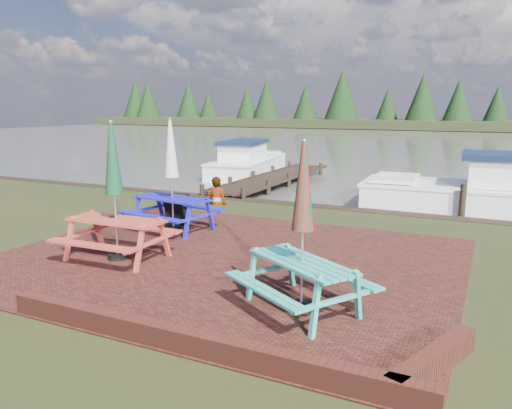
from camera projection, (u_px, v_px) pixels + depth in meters
The scene contains 13 objects.
ground at pixel (200, 274), 9.21m from camera, with size 120.00×120.00×0.00m, color black.
paving at pixel (226, 259), 10.09m from camera, with size 9.00×7.50×0.02m, color #381411.
brick_wall at pixel (243, 346), 6.13m from camera, with size 6.21×1.79×0.30m.
water at pixel (435, 143), 41.87m from camera, with size 120.00×60.00×0.02m, color #49463F.
far_treeline at pixel (463, 104), 66.84m from camera, with size 120.00×10.00×8.10m.
picnic_table_teal at pixel (302, 253), 7.44m from camera, with size 2.43×2.37×2.57m.
picnic_table_red at pixel (116, 213), 9.91m from camera, with size 2.04×1.83×2.76m.
picnic_table_blue at pixel (172, 193), 12.26m from camera, with size 2.22×2.04×2.75m.
chalkboard at pixel (177, 209), 12.92m from camera, with size 0.53×0.57×0.81m.
jetty at pixel (273, 178), 20.64m from camera, with size 1.76×9.08×1.00m.
boat_jetty at pixel (247, 163), 23.81m from camera, with size 3.13×6.60×1.84m.
boat_near at pixel (497, 195), 15.00m from camera, with size 7.70×2.98×2.05m.
person at pixel (216, 177), 15.50m from camera, with size 0.65×0.42×1.77m, color gray.
Camera 1 is at (4.77, -7.45, 3.06)m, focal length 35.00 mm.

